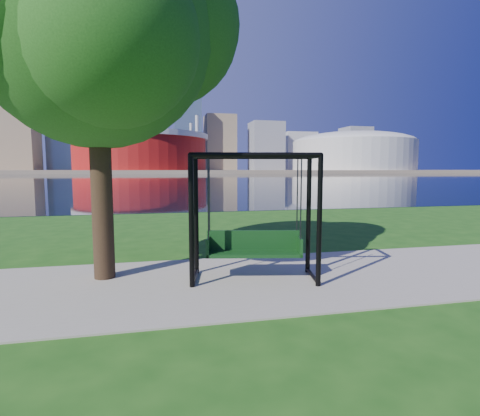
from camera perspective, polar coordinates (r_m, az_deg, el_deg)
name	(u,v)px	position (r m, az deg, el deg)	size (l,w,h in m)	color
ground	(228,275)	(8.16, -1.90, -10.20)	(900.00, 900.00, 0.00)	#1E5114
path	(232,281)	(7.68, -1.19, -11.10)	(120.00, 4.00, 0.03)	#9E937F
river	(161,178)	(109.74, -11.95, 4.56)	(900.00, 180.00, 0.02)	black
far_bank	(157,171)	(313.71, -12.47, 5.49)	(900.00, 228.00, 2.00)	#937F60
stadium	(141,150)	(243.15, -14.84, 8.49)	(83.00, 83.00, 32.00)	maroon
arena	(353,150)	(278.77, 16.83, 8.41)	(84.00, 84.00, 26.56)	beige
skyline	(151,129)	(328.83, -13.38, 11.57)	(392.00, 66.00, 96.50)	gray
swing	(254,220)	(7.57, 2.13, -1.81)	(2.68, 1.56, 2.58)	black
park_tree	(93,23)	(8.62, -21.49, 24.75)	(5.92, 5.34, 7.35)	black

